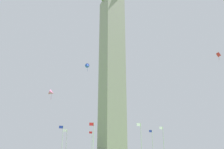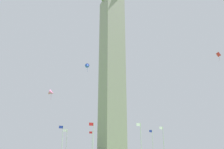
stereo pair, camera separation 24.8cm
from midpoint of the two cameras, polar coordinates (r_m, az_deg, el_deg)
obelisk_monument at (r=66.99m, az=0.11°, el=3.54°), size 5.87×5.87×53.37m
flagpole_n at (r=57.19m, az=-12.26°, el=-15.61°), size 1.12×0.14×7.34m
flagpole_ne at (r=49.63m, az=-4.64°, el=-15.60°), size 1.12×0.14×7.34m
flagpole_e at (r=50.81m, az=7.36°, el=-15.57°), size 1.12×0.14×7.34m
flagpole_se at (r=59.63m, az=12.85°, el=-15.67°), size 1.12×0.14×7.34m
flagpole_s at (r=69.39m, az=10.22°, el=-16.15°), size 1.12×0.14×7.34m
flagpole_sw at (r=74.98m, az=3.19°, el=-16.54°), size 1.12×0.14×7.34m
flagpole_w at (r=74.18m, az=-4.95°, el=-16.48°), size 1.12×0.14×7.34m
flagpole_nw at (r=67.30m, az=-11.27°, el=-16.03°), size 1.12×0.14×7.34m
kite_pink_delta at (r=53.89m, az=-14.83°, el=-4.43°), size 1.61×1.46×2.35m
kite_red_box at (r=61.81m, az=25.23°, el=4.58°), size 1.08×0.87×2.08m
kite_blue_delta at (r=61.86m, az=-6.05°, el=2.19°), size 1.43×1.67×2.45m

